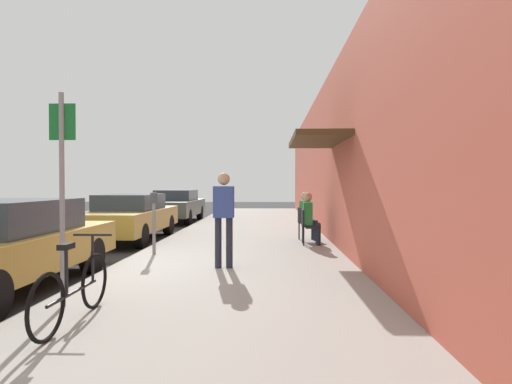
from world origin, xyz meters
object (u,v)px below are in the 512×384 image
at_px(parked_car_2, 176,205).
at_px(parking_meter, 154,218).
at_px(bicycle_0, 74,290).
at_px(seated_patron_1, 307,214).
at_px(parked_car_1, 129,216).
at_px(street_sign, 62,182).
at_px(seated_patron_0, 310,217).
at_px(cafe_chair_1, 305,221).
at_px(cafe_chair_0, 308,224).
at_px(pedestrian_standing, 224,212).
at_px(parked_car_0, 1,245).

relative_size(parked_car_2, parking_meter, 3.33).
distance_m(bicycle_0, seated_patron_1, 7.26).
xyz_separation_m(parked_car_1, parked_car_2, (-0.00, 5.77, 0.02)).
bearing_deg(street_sign, seated_patron_0, 56.08).
height_order(street_sign, seated_patron_1, street_sign).
bearing_deg(cafe_chair_1, bicycle_0, -115.04).
bearing_deg(seated_patron_0, cafe_chair_1, 94.39).
xyz_separation_m(parked_car_1, cafe_chair_0, (4.95, -1.36, -0.08)).
bearing_deg(parked_car_2, cafe_chair_0, -55.22).
height_order(parked_car_1, pedestrian_standing, pedestrian_standing).
distance_m(parked_car_2, pedestrian_standing, 10.50).
bearing_deg(street_sign, seated_patron_1, 59.64).
height_order(parked_car_0, cafe_chair_1, parked_car_0).
distance_m(street_sign, cafe_chair_0, 6.35).
relative_size(parked_car_1, bicycle_0, 2.57).
bearing_deg(street_sign, pedestrian_standing, 54.43).
height_order(seated_patron_1, pedestrian_standing, pedestrian_standing).
bearing_deg(street_sign, parking_meter, 89.22).
bearing_deg(bicycle_0, street_sign, 126.32).
distance_m(parking_meter, seated_patron_1, 4.17).
distance_m(parked_car_2, bicycle_0, 13.05).
bearing_deg(bicycle_0, parked_car_0, 139.63).
bearing_deg(bicycle_0, parked_car_1, 104.93).
bearing_deg(parking_meter, street_sign, -90.78).
bearing_deg(parked_car_0, parked_car_1, 90.00).
distance_m(parked_car_2, cafe_chair_1, 8.07).
distance_m(parking_meter, street_sign, 3.77).
distance_m(parked_car_1, bicycle_0, 7.39).
relative_size(parked_car_0, parked_car_1, 1.00).
height_order(street_sign, bicycle_0, street_sign).
relative_size(parked_car_1, seated_patron_0, 3.41).
bearing_deg(cafe_chair_1, parked_car_1, 173.10).
bearing_deg(seated_patron_0, parked_car_1, 164.80).
xyz_separation_m(parked_car_0, pedestrian_standing, (3.19, 1.30, 0.41)).
bearing_deg(parked_car_0, cafe_chair_0, 40.01).
xyz_separation_m(cafe_chair_0, cafe_chair_1, (0.00, 0.76, 0.00)).
relative_size(parked_car_0, street_sign, 1.69).
bearing_deg(parked_car_1, cafe_chair_1, -6.90).
relative_size(street_sign, seated_patron_0, 2.02).
height_order(parked_car_2, cafe_chair_0, parked_car_2).
relative_size(parked_car_2, cafe_chair_1, 5.06).
bearing_deg(seated_patron_1, parking_meter, -146.31).
distance_m(parked_car_1, parked_car_2, 5.77).
height_order(parked_car_0, bicycle_0, parked_car_0).
bearing_deg(parked_car_2, seated_patron_0, -54.90).
bearing_deg(seated_patron_0, bicycle_0, -118.32).
height_order(parked_car_2, street_sign, street_sign).
xyz_separation_m(parked_car_2, parking_meter, (1.55, -8.67, 0.17)).
bearing_deg(cafe_chair_0, cafe_chair_1, 89.88).
distance_m(parked_car_1, cafe_chair_1, 4.99).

